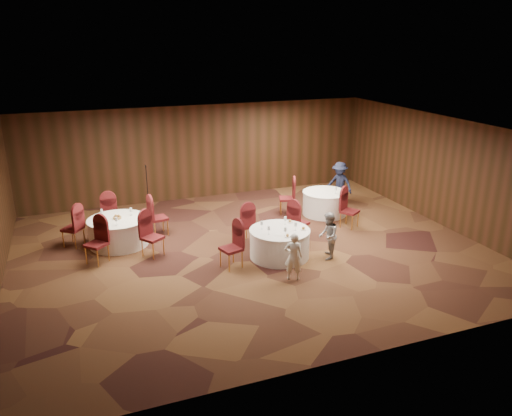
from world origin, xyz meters
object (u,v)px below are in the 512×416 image
object	(u,v)px
table_main	(280,243)
woman_b	(328,236)
man_c	(339,184)
table_right	(325,203)
woman_a	(294,257)
table_left	(119,231)
mic_stand	(148,202)

from	to	relation	value
table_main	woman_b	world-z (taller)	woman_b
table_main	man_c	size ratio (longest dim) A/B	1.06
woman_b	man_c	size ratio (longest dim) A/B	0.84
table_right	woman_a	distance (m)	4.70
table_main	table_right	xyz separation A→B (m)	(2.62, 2.47, -0.00)
table_left	woman_b	bearing A→B (deg)	-29.83
table_right	table_left	bearing A→B (deg)	-178.22
mic_stand	man_c	distance (m)	6.25
table_right	man_c	bearing A→B (deg)	37.47
table_right	mic_stand	world-z (taller)	mic_stand
table_main	man_c	xyz separation A→B (m)	(3.53, 3.17, 0.35)
mic_stand	man_c	bearing A→B (deg)	-10.06
man_c	table_main	bearing A→B (deg)	-78.99
table_main	mic_stand	xyz separation A→B (m)	(-2.63, 4.26, 0.10)
table_left	table_right	size ratio (longest dim) A/B	1.14
table_main	woman_b	bearing A→B (deg)	-24.82
woman_a	mic_stand	bearing A→B (deg)	-41.39
table_right	woman_b	world-z (taller)	woman_b
table_left	man_c	size ratio (longest dim) A/B	1.10
table_main	table_left	xyz separation A→B (m)	(-3.75, 2.28, 0.00)
table_main	man_c	world-z (taller)	man_c
woman_b	man_c	distance (m)	4.41
man_c	table_left	bearing A→B (deg)	-113.95
mic_stand	man_c	size ratio (longest dim) A/B	1.12
mic_stand	woman_b	world-z (taller)	mic_stand
table_left	man_c	xyz separation A→B (m)	(7.28, 0.89, 0.35)
table_main	woman_b	xyz separation A→B (m)	(1.11, -0.51, 0.24)
mic_stand	woman_b	xyz separation A→B (m)	(3.73, -4.77, 0.13)
woman_a	man_c	world-z (taller)	man_c
woman_a	man_c	xyz separation A→B (m)	(3.73, 4.44, 0.15)
table_left	mic_stand	world-z (taller)	mic_stand
mic_stand	woman_b	size ratio (longest dim) A/B	1.34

